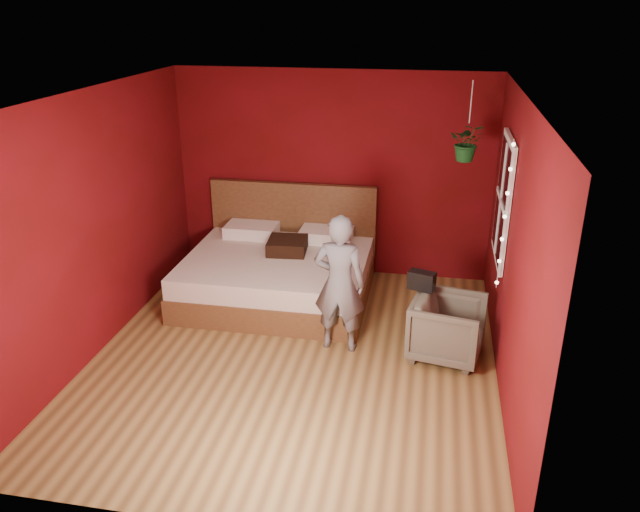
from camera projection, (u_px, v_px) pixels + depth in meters
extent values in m
plane|color=olive|center=(294.00, 356.00, 6.34)|extent=(4.50, 4.50, 0.00)
cube|color=maroon|center=(332.00, 175.00, 7.89)|extent=(4.00, 0.02, 2.60)
cube|color=maroon|center=(209.00, 367.00, 3.79)|extent=(4.00, 0.02, 2.60)
cube|color=maroon|center=(95.00, 224.00, 6.18)|extent=(0.02, 4.50, 2.60)
cube|color=maroon|center=(514.00, 252.00, 5.50)|extent=(0.02, 4.50, 2.60)
cube|color=silver|center=(290.00, 94.00, 5.34)|extent=(4.00, 4.50, 0.02)
cube|color=white|center=(503.00, 200.00, 6.25)|extent=(0.04, 0.97, 1.27)
cube|color=black|center=(502.00, 200.00, 6.25)|extent=(0.02, 0.85, 1.15)
cube|color=white|center=(501.00, 200.00, 6.25)|extent=(0.03, 0.05, 1.15)
cube|color=white|center=(501.00, 200.00, 6.25)|extent=(0.03, 0.85, 0.05)
cylinder|color=silver|center=(505.00, 217.00, 5.78)|extent=(0.01, 0.01, 1.45)
sphere|color=#FFF2CC|center=(497.00, 282.00, 6.04)|extent=(0.04, 0.04, 0.04)
sphere|color=#FFF2CC|center=(499.00, 261.00, 5.95)|extent=(0.04, 0.04, 0.04)
sphere|color=#FFF2CC|center=(502.00, 239.00, 5.86)|extent=(0.04, 0.04, 0.04)
sphere|color=#FFF2CC|center=(505.00, 217.00, 5.78)|extent=(0.04, 0.04, 0.04)
sphere|color=#FFF2CC|center=(508.00, 193.00, 5.69)|extent=(0.04, 0.04, 0.04)
sphere|color=#FFF2CC|center=(510.00, 169.00, 5.60)|extent=(0.04, 0.04, 0.04)
sphere|color=#FFF2CC|center=(513.00, 144.00, 5.52)|extent=(0.04, 0.04, 0.04)
cube|color=brown|center=(278.00, 286.00, 7.53)|extent=(2.17, 1.84, 0.30)
cube|color=silver|center=(277.00, 266.00, 7.43)|extent=(2.12, 1.80, 0.24)
cube|color=brown|center=(293.00, 227.00, 8.15)|extent=(2.17, 0.09, 1.19)
cube|color=white|center=(252.00, 230.00, 7.99)|extent=(0.65, 0.41, 0.15)
cube|color=white|center=(326.00, 235.00, 7.83)|extent=(0.65, 0.41, 0.15)
imported|color=slate|center=(339.00, 284.00, 6.24)|extent=(0.55, 0.38, 1.45)
imported|color=#656250|center=(447.00, 328.00, 6.24)|extent=(0.82, 0.80, 0.64)
cube|color=black|center=(422.00, 281.00, 6.29)|extent=(0.29, 0.21, 0.19)
cube|color=black|center=(287.00, 246.00, 7.48)|extent=(0.49, 0.49, 0.16)
cylinder|color=silver|center=(471.00, 102.00, 6.42)|extent=(0.01, 0.01, 0.43)
imported|color=#19571B|center=(467.00, 142.00, 6.58)|extent=(0.39, 0.34, 0.41)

